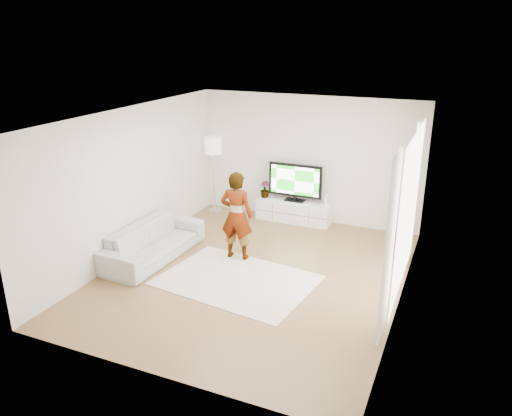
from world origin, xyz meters
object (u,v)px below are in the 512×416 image
at_px(rug, 237,280).
at_px(floor_lamp, 213,149).
at_px(television, 295,181).
at_px(player, 237,216).
at_px(sofa, 154,242).
at_px(media_console, 294,211).

bearing_deg(rug, floor_lamp, 123.70).
bearing_deg(television, player, -98.82).
relative_size(rug, sofa, 1.14).
bearing_deg(player, rug, 109.08).
relative_size(player, sofa, 0.75).
bearing_deg(rug, media_console, 90.68).
relative_size(sofa, floor_lamp, 1.27).
distance_m(player, sofa, 1.66).
bearing_deg(floor_lamp, media_console, 1.87).
height_order(media_console, floor_lamp, floor_lamp).
bearing_deg(rug, sofa, 173.04).
height_order(player, sofa, player).
bearing_deg(sofa, floor_lamp, 6.01).
relative_size(television, floor_lamp, 0.69).
xyz_separation_m(rug, sofa, (-1.84, 0.22, 0.32)).
xyz_separation_m(television, floor_lamp, (-1.98, -0.09, 0.57)).
xyz_separation_m(player, sofa, (-1.44, -0.61, -0.52)).
relative_size(media_console, player, 1.00).
bearing_deg(media_console, player, -98.92).
xyz_separation_m(television, rug, (0.04, -3.12, -0.93)).
height_order(rug, sofa, sofa).
xyz_separation_m(media_console, player, (-0.35, -2.26, 0.62)).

